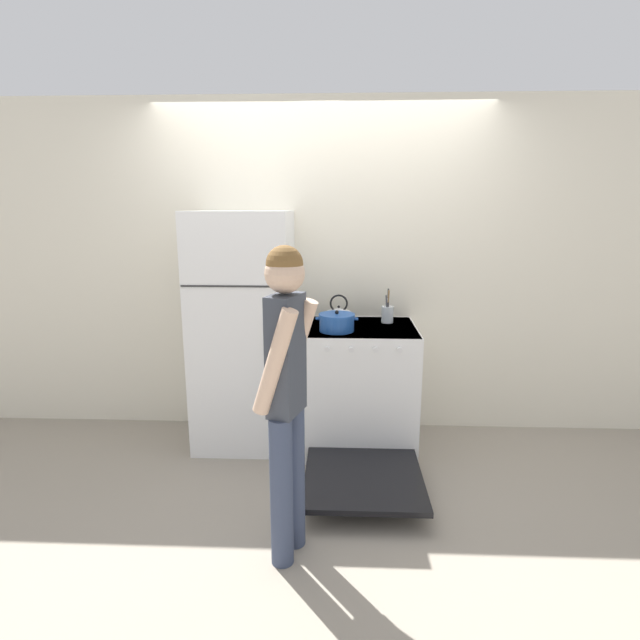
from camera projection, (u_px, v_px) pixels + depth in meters
The scene contains 8 objects.
ground_plane at pixel (322, 423), 4.13m from camera, with size 14.00×14.00×0.00m, color gray.
wall_back at pixel (322, 270), 3.88m from camera, with size 10.00×0.06×2.55m.
refrigerator at pixel (244, 331), 3.66m from camera, with size 0.71×0.65×1.73m.
stove_range at pixel (360, 389), 3.65m from camera, with size 0.79×1.42×0.91m.
dutch_oven_pot at pixel (337, 322), 3.45m from camera, with size 0.29×0.25×0.15m.
tea_kettle at pixel (339, 314), 3.71m from camera, with size 0.22×0.17×0.21m.
utensil_jar at pixel (387, 314), 3.70m from camera, with size 0.09×0.09×0.25m.
person at pixel (286, 388), 2.39m from camera, with size 0.32×0.37×1.58m.
Camera 1 is at (0.15, -3.84, 1.75)m, focal length 28.00 mm.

